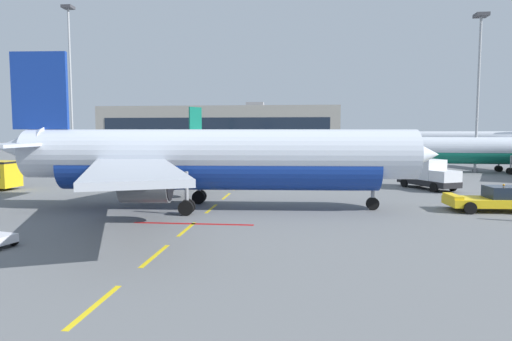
{
  "coord_description": "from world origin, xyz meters",
  "views": [
    {
      "loc": [
        25.12,
        -6.1,
        6.01
      ],
      "look_at": [
        21.18,
        31.14,
        2.75
      ],
      "focal_mm": 31.21,
      "sensor_mm": 36.0,
      "label": 1
    }
  ],
  "objects_px": {
    "airliner_far_center": "(484,141)",
    "apron_light_mast_far": "(479,74)",
    "pushback_tug": "(492,199)",
    "catering_truck": "(426,173)",
    "airliner_foreground": "(211,158)",
    "airliner_far_right": "(156,140)",
    "airliner_mid_left": "(496,150)",
    "apron_light_mast_near": "(70,69)",
    "fuel_service_truck": "(105,167)"
  },
  "relations": [
    {
      "from": "airliner_foreground",
      "to": "airliner_mid_left",
      "type": "distance_m",
      "value": 49.29
    },
    {
      "from": "apron_light_mast_far",
      "to": "fuel_service_truck",
      "type": "bearing_deg",
      "value": -163.19
    },
    {
      "from": "airliner_foreground",
      "to": "fuel_service_truck",
      "type": "xyz_separation_m",
      "value": [
        -17.66,
        19.35,
        -2.3
      ]
    },
    {
      "from": "apron_light_mast_far",
      "to": "pushback_tug",
      "type": "bearing_deg",
      "value": -108.24
    },
    {
      "from": "pushback_tug",
      "to": "apron_light_mast_far",
      "type": "bearing_deg",
      "value": 71.76
    },
    {
      "from": "airliner_foreground",
      "to": "airliner_far_center",
      "type": "distance_m",
      "value": 90.38
    },
    {
      "from": "apron_light_mast_far",
      "to": "apron_light_mast_near",
      "type": "bearing_deg",
      "value": 173.34
    },
    {
      "from": "airliner_far_center",
      "to": "airliner_far_right",
      "type": "height_order",
      "value": "airliner_far_right"
    },
    {
      "from": "airliner_far_center",
      "to": "airliner_far_right",
      "type": "bearing_deg",
      "value": -174.95
    },
    {
      "from": "airliner_foreground",
      "to": "airliner_mid_left",
      "type": "relative_size",
      "value": 1.18
    },
    {
      "from": "apron_light_mast_near",
      "to": "airliner_far_center",
      "type": "bearing_deg",
      "value": 21.91
    },
    {
      "from": "catering_truck",
      "to": "fuel_service_truck",
      "type": "xyz_separation_m",
      "value": [
        -37.76,
        4.85,
        0.0
      ]
    },
    {
      "from": "airliner_mid_left",
      "to": "catering_truck",
      "type": "bearing_deg",
      "value": -127.21
    },
    {
      "from": "airliner_far_right",
      "to": "catering_truck",
      "type": "bearing_deg",
      "value": -48.67
    },
    {
      "from": "catering_truck",
      "to": "airliner_far_center",
      "type": "bearing_deg",
      "value": 64.52
    },
    {
      "from": "airliner_mid_left",
      "to": "catering_truck",
      "type": "height_order",
      "value": "airliner_mid_left"
    },
    {
      "from": "airliner_mid_left",
      "to": "airliner_far_right",
      "type": "distance_m",
      "value": 71.86
    },
    {
      "from": "catering_truck",
      "to": "apron_light_mast_near",
      "type": "height_order",
      "value": "apron_light_mast_near"
    },
    {
      "from": "airliner_far_right",
      "to": "airliner_far_center",
      "type": "bearing_deg",
      "value": 5.05
    },
    {
      "from": "airliner_foreground",
      "to": "airliner_far_right",
      "type": "bearing_deg",
      "value": 111.95
    },
    {
      "from": "catering_truck",
      "to": "apron_light_mast_far",
      "type": "bearing_deg",
      "value": 58.5
    },
    {
      "from": "airliner_far_center",
      "to": "airliner_mid_left",
      "type": "bearing_deg",
      "value": -108.78
    },
    {
      "from": "airliner_foreground",
      "to": "apron_light_mast_near",
      "type": "height_order",
      "value": "apron_light_mast_near"
    },
    {
      "from": "airliner_far_right",
      "to": "pushback_tug",
      "type": "bearing_deg",
      "value": -54.01
    },
    {
      "from": "pushback_tug",
      "to": "airliner_far_right",
      "type": "distance_m",
      "value": 83.72
    },
    {
      "from": "pushback_tug",
      "to": "catering_truck",
      "type": "xyz_separation_m",
      "value": [
        -1.28,
        13.25,
        0.74
      ]
    },
    {
      "from": "airliner_far_center",
      "to": "apron_light_mast_far",
      "type": "xyz_separation_m",
      "value": [
        -16.97,
        -41.31,
        10.49
      ]
    },
    {
      "from": "airliner_mid_left",
      "to": "catering_truck",
      "type": "xyz_separation_m",
      "value": [
        -15.15,
        -19.95,
        -1.7
      ]
    },
    {
      "from": "pushback_tug",
      "to": "apron_light_mast_far",
      "type": "relative_size",
      "value": 0.27
    },
    {
      "from": "catering_truck",
      "to": "apron_light_mast_far",
      "type": "distance_m",
      "value": 26.64
    },
    {
      "from": "airliner_mid_left",
      "to": "apron_light_mast_far",
      "type": "height_order",
      "value": "apron_light_mast_far"
    },
    {
      "from": "catering_truck",
      "to": "pushback_tug",
      "type": "bearing_deg",
      "value": -84.48
    },
    {
      "from": "catering_truck",
      "to": "apron_light_mast_near",
      "type": "distance_m",
      "value": 62.82
    },
    {
      "from": "airliner_foreground",
      "to": "airliner_far_center",
      "type": "bearing_deg",
      "value": 56.95
    },
    {
      "from": "airliner_mid_left",
      "to": "apron_light_mast_far",
      "type": "xyz_separation_m",
      "value": [
        -2.93,
        -0.01,
        11.05
      ]
    },
    {
      "from": "pushback_tug",
      "to": "airliner_foreground",
      "type": "bearing_deg",
      "value": -176.65
    },
    {
      "from": "apron_light_mast_near",
      "to": "airliner_foreground",
      "type": "bearing_deg",
      "value": -51.06
    },
    {
      "from": "pushback_tug",
      "to": "fuel_service_truck",
      "type": "distance_m",
      "value": 43.04
    },
    {
      "from": "airliner_foreground",
      "to": "apron_light_mast_near",
      "type": "relative_size",
      "value": 1.24
    },
    {
      "from": "airliner_far_right",
      "to": "catering_truck",
      "type": "distance_m",
      "value": 72.55
    },
    {
      "from": "airliner_foreground",
      "to": "pushback_tug",
      "type": "bearing_deg",
      "value": 3.35
    },
    {
      "from": "airliner_mid_left",
      "to": "fuel_service_truck",
      "type": "bearing_deg",
      "value": -164.07
    },
    {
      "from": "airliner_mid_left",
      "to": "apron_light_mast_near",
      "type": "xyz_separation_m",
      "value": [
        -69.35,
        7.75,
        13.84
      ]
    },
    {
      "from": "fuel_service_truck",
      "to": "airliner_mid_left",
      "type": "bearing_deg",
      "value": 15.93
    },
    {
      "from": "airliner_far_center",
      "to": "catering_truck",
      "type": "bearing_deg",
      "value": -115.48
    },
    {
      "from": "airliner_foreground",
      "to": "airliner_far_right",
      "type": "distance_m",
      "value": 74.33
    },
    {
      "from": "fuel_service_truck",
      "to": "apron_light_mast_near",
      "type": "bearing_deg",
      "value": 125.73
    },
    {
      "from": "airliner_foreground",
      "to": "fuel_service_truck",
      "type": "relative_size",
      "value": 4.98
    },
    {
      "from": "airliner_far_center",
      "to": "apron_light_mast_far",
      "type": "height_order",
      "value": "apron_light_mast_far"
    },
    {
      "from": "airliner_mid_left",
      "to": "airliner_far_center",
      "type": "relative_size",
      "value": 0.88
    }
  ]
}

